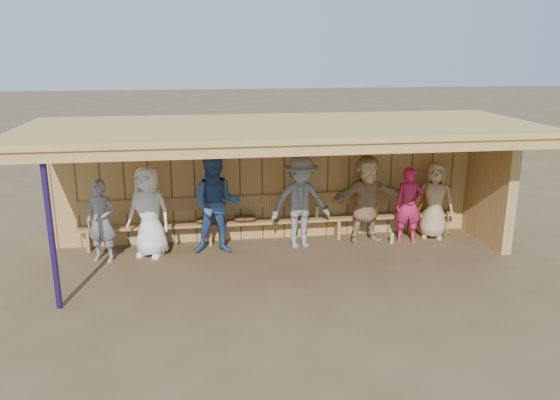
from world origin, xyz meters
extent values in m
plane|color=brown|center=(0.00, 0.00, 0.00)|extent=(90.00, 90.00, 0.00)
imported|color=gray|center=(-3.23, 0.46, 0.76)|extent=(0.64, 0.52, 1.52)
imported|color=white|center=(-2.40, 0.61, 0.85)|extent=(0.98, 0.83, 1.71)
imported|color=#345590|center=(-1.16, 0.58, 0.94)|extent=(0.97, 0.78, 1.88)
imported|color=gray|center=(0.45, 0.67, 0.90)|extent=(1.23, 0.80, 1.81)
imported|color=tan|center=(1.81, 0.81, 0.87)|extent=(1.69, 0.82, 1.75)
imported|color=#CC2054|center=(2.63, 0.63, 0.75)|extent=(0.62, 0.48, 1.51)
imported|color=tan|center=(3.23, 0.81, 0.79)|extent=(0.90, 0.77, 1.57)
cube|color=tan|center=(0.00, 1.35, 1.20)|extent=(8.60, 0.20, 2.40)
cube|color=tan|center=(4.20, 0.45, 1.20)|extent=(0.20, 1.62, 2.40)
cube|color=tan|center=(0.00, 0.00, 2.45)|extent=(8.80, 3.20, 0.10)
cube|color=tan|center=(0.00, -1.50, 2.32)|extent=(8.80, 0.10, 0.18)
cube|color=tan|center=(-3.80, 0.00, 2.31)|extent=(0.08, 3.00, 0.16)
cube|color=tan|center=(-2.85, 0.00, 2.31)|extent=(0.08, 3.00, 0.16)
cube|color=tan|center=(-1.90, 0.00, 2.31)|extent=(0.08, 3.00, 0.16)
cube|color=tan|center=(-0.95, 0.00, 2.31)|extent=(0.08, 3.00, 0.16)
cube|color=tan|center=(0.00, 0.00, 2.31)|extent=(0.08, 3.00, 0.16)
cube|color=tan|center=(0.95, 0.00, 2.31)|extent=(0.08, 3.00, 0.16)
cube|color=tan|center=(1.90, 0.00, 2.31)|extent=(0.08, 3.00, 0.16)
cube|color=tan|center=(2.85, 0.00, 2.31)|extent=(0.08, 3.00, 0.16)
cube|color=tan|center=(3.80, 0.00, 2.31)|extent=(0.08, 3.00, 0.16)
cylinder|color=navy|center=(-3.60, -1.40, 1.20)|extent=(0.09, 0.09, 2.40)
cube|color=#B2844C|center=(0.00, 1.06, 0.42)|extent=(7.60, 0.32, 0.05)
cube|color=#B2844C|center=(0.00, 1.22, 0.80)|extent=(7.60, 0.04, 0.26)
cube|color=#B2844C|center=(-3.60, 1.06, 0.20)|extent=(0.06, 0.29, 0.40)
cube|color=#B2844C|center=(-1.29, 1.06, 0.20)|extent=(0.06, 0.29, 0.40)
cube|color=#B2844C|center=(1.29, 1.06, 0.20)|extent=(0.06, 0.29, 0.40)
cube|color=#B2844C|center=(3.60, 1.06, 0.20)|extent=(0.06, 0.29, 0.40)
cylinder|color=gold|center=(2.86, 0.86, 0.40)|extent=(0.13, 0.41, 0.80)
sphere|color=gold|center=(3.65, 0.86, 0.04)|extent=(0.08, 0.08, 0.08)
ellipsoid|color=#593319|center=(-1.41, 1.01, 0.52)|extent=(0.30, 0.24, 0.14)
ellipsoid|color=#593319|center=(-0.68, 1.01, 0.52)|extent=(0.30, 0.24, 0.14)
ellipsoid|color=#593319|center=(-0.52, 1.01, 0.52)|extent=(0.30, 0.24, 0.14)
cylinder|color=#8BD86C|center=(0.87, 1.11, 0.56)|extent=(0.07, 0.07, 0.22)
cylinder|color=#FA9D37|center=(2.12, 1.11, 0.56)|extent=(0.07, 0.07, 0.22)
cylinder|color=#95DE6F|center=(2.28, 0.56, 0.11)|extent=(0.07, 0.07, 0.22)
camera|label=1|loc=(-1.44, -9.24, 3.74)|focal=35.00mm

